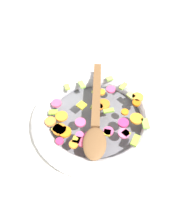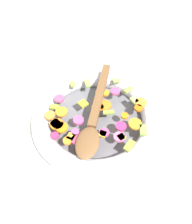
{
  "view_description": "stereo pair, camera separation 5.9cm",
  "coord_description": "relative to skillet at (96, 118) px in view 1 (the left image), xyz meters",
  "views": [
    {
      "loc": [
        -0.17,
        0.32,
        0.51
      ],
      "look_at": [
        0.0,
        0.0,
        0.05
      ],
      "focal_mm": 35.0,
      "sensor_mm": 36.0,
      "label": 1
    },
    {
      "loc": [
        -0.22,
        0.29,
        0.51
      ],
      "look_at": [
        0.0,
        0.0,
        0.05
      ],
      "focal_mm": 35.0,
      "sensor_mm": 36.0,
      "label": 2
    }
  ],
  "objects": [
    {
      "name": "chopped_vegetables",
      "position": [
        -0.01,
        0.02,
        0.03
      ],
      "size": [
        0.28,
        0.28,
        0.01
      ],
      "color": "orange",
      "rests_on": "skillet"
    },
    {
      "name": "ground_plane",
      "position": [
        0.0,
        0.0,
        -0.02
      ],
      "size": [
        4.0,
        4.0,
        0.0
      ],
      "primitive_type": "plane",
      "color": "silver"
    },
    {
      "name": "skillet",
      "position": [
        0.0,
        0.0,
        0.0
      ],
      "size": [
        0.36,
        0.36,
        0.05
      ],
      "color": "slate",
      "rests_on": "ground_plane"
    },
    {
      "name": "wooden_spoon",
      "position": [
        -0.01,
        0.02,
        0.04
      ],
      "size": [
        0.18,
        0.31,
        0.01
      ],
      "color": "brown",
      "rests_on": "chopped_vegetables"
    }
  ]
}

